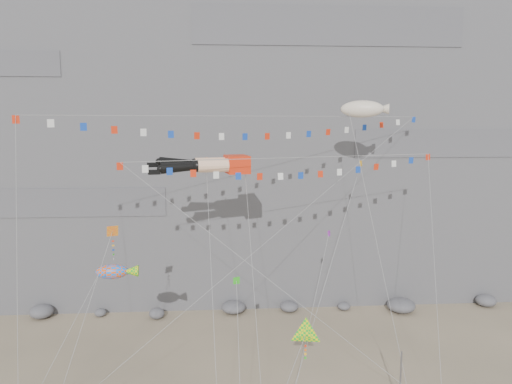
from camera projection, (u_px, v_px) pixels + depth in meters
cliff at (229, 85)px, 64.63m from camera, size 80.00×28.00×50.00m
talus_boulders at (233, 307)px, 53.32m from camera, size 60.00×3.00×1.20m
anchor_pole_right at (400, 379)px, 35.66m from camera, size 0.12×0.12×4.19m
legs_kite at (210, 165)px, 40.74m from camera, size 8.61×16.63×22.66m
flag_banner_upper at (256, 116)px, 41.14m from camera, size 32.69×19.96×28.74m
flag_banner_lower at (291, 158)px, 39.96m from camera, size 25.67×12.33×21.70m
harlequin_kite at (112, 232)px, 36.94m from camera, size 4.16×8.16×14.61m
fish_windsock at (112, 272)px, 37.38m from camera, size 7.10×8.55×13.08m
delta_kite at (306, 334)px, 33.13m from camera, size 4.93×4.89×8.58m
blimp_windsock at (362, 109)px, 44.13m from camera, size 4.70×14.09×24.86m
small_kite_a at (206, 168)px, 41.18m from camera, size 1.58×15.07×22.45m
small_kite_b at (328, 237)px, 42.04m from camera, size 5.86×12.35×16.86m
small_kite_c at (237, 283)px, 35.77m from camera, size 1.05×8.01×11.63m
small_kite_d at (359, 169)px, 43.91m from camera, size 10.38×17.53×25.61m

